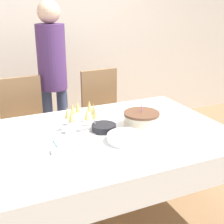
# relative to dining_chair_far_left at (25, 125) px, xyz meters

# --- Properties ---
(ground_plane) EXTENTS (12.00, 12.00, 0.00)m
(ground_plane) POSITION_rel_dining_chair_far_left_xyz_m (0.41, -0.93, -0.53)
(ground_plane) COLOR #93704C
(wall_back) EXTENTS (8.00, 0.05, 2.70)m
(wall_back) POSITION_rel_dining_chair_far_left_xyz_m (0.41, 0.95, 0.82)
(wall_back) COLOR silver
(wall_back) RESTS_ON ground_plane
(dining_table) EXTENTS (1.84, 1.22, 0.73)m
(dining_table) POSITION_rel_dining_chair_far_left_xyz_m (0.41, -0.93, 0.10)
(dining_table) COLOR white
(dining_table) RESTS_ON ground_plane
(dining_chair_far_left) EXTENTS (0.43, 0.43, 0.97)m
(dining_chair_far_left) POSITION_rel_dining_chair_far_left_xyz_m (0.00, 0.00, 0.00)
(dining_chair_far_left) COLOR olive
(dining_chair_far_left) RESTS_ON ground_plane
(dining_chair_far_right) EXTENTS (0.44, 0.44, 0.97)m
(dining_chair_far_right) POSITION_rel_dining_chair_far_left_xyz_m (0.81, -0.00, 0.00)
(dining_chair_far_right) COLOR olive
(dining_chair_far_right) RESTS_ON ground_plane
(birthday_cake) EXTENTS (0.27, 0.27, 0.19)m
(birthday_cake) POSITION_rel_dining_chair_far_left_xyz_m (0.74, -0.91, 0.26)
(birthday_cake) COLOR beige
(birthday_cake) RESTS_ON dining_table
(champagne_tray) EXTENTS (0.34, 0.34, 0.18)m
(champagne_tray) POSITION_rel_dining_chair_far_left_xyz_m (0.32, -0.75, 0.29)
(champagne_tray) COLOR silver
(champagne_tray) RESTS_ON dining_table
(plate_stack_main) EXTENTS (0.25, 0.25, 0.05)m
(plate_stack_main) POSITION_rel_dining_chair_far_left_xyz_m (0.51, -1.10, 0.23)
(plate_stack_main) COLOR white
(plate_stack_main) RESTS_ON dining_table
(plate_stack_dessert) EXTENTS (0.18, 0.18, 0.05)m
(plate_stack_dessert) POSITION_rel_dining_chair_far_left_xyz_m (0.44, -0.87, 0.23)
(plate_stack_dessert) COLOR black
(plate_stack_dessert) RESTS_ON dining_table
(cake_knife) EXTENTS (0.30, 0.06, 0.00)m
(cake_knife) POSITION_rel_dining_chair_far_left_xyz_m (0.85, -1.10, 0.20)
(cake_knife) COLOR silver
(cake_knife) RESTS_ON dining_table
(fork_pile) EXTENTS (0.17, 0.07, 0.02)m
(fork_pile) POSITION_rel_dining_chair_far_left_xyz_m (0.08, -1.07, 0.21)
(fork_pile) COLOR silver
(fork_pile) RESTS_ON dining_table
(napkin_pile) EXTENTS (0.15, 0.15, 0.01)m
(napkin_pile) POSITION_rel_dining_chair_far_left_xyz_m (0.13, -0.97, 0.21)
(napkin_pile) COLOR #8CC6E0
(napkin_pile) RESTS_ON dining_table
(person_standing) EXTENTS (0.28, 0.28, 1.65)m
(person_standing) POSITION_rel_dining_chair_far_left_xyz_m (0.34, 0.19, 0.46)
(person_standing) COLOR #3F4C72
(person_standing) RESTS_ON ground_plane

